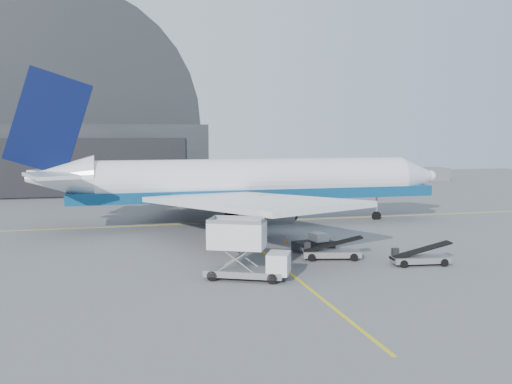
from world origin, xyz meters
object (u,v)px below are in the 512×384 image
object	(u,v)px
pushback_tug	(314,244)
belt_loader_b	(420,258)
airliner	(240,182)
belt_loader_a	(331,252)
catering_truck	(244,250)

from	to	relation	value
pushback_tug	belt_loader_b	world-z (taller)	belt_loader_b
belt_loader_b	pushback_tug	bearing A→B (deg)	137.07
airliner	belt_loader_a	distance (m)	20.09
catering_truck	pushback_tug	world-z (taller)	catering_truck
catering_truck	belt_loader_b	world-z (taller)	catering_truck
airliner	catering_truck	bearing A→B (deg)	-101.69
pushback_tug	belt_loader_b	bearing A→B (deg)	-61.27
airliner	belt_loader_b	bearing A→B (deg)	-66.96
airliner	belt_loader_a	bearing A→B (deg)	-79.45
catering_truck	belt_loader_b	bearing A→B (deg)	28.09
catering_truck	belt_loader_a	world-z (taller)	catering_truck
belt_loader_a	catering_truck	bearing A→B (deg)	-139.23
airliner	belt_loader_a	world-z (taller)	airliner
pushback_tug	belt_loader_a	size ratio (longest dim) A/B	0.73
catering_truck	pushback_tug	xyz separation A→B (m)	(8.39, 8.21, -1.51)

